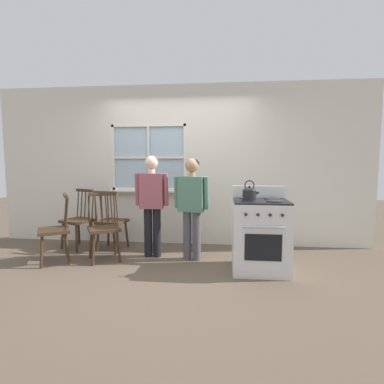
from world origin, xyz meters
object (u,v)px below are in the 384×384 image
at_px(chair_near_wall, 78,221).
at_px(chair_center_cluster, 112,222).
at_px(stove, 260,235).
at_px(person_elderly_left, 152,197).
at_px(chair_near_stove, 55,231).
at_px(chair_by_window, 104,229).
at_px(kettle, 249,193).
at_px(person_teen_center, 192,199).
at_px(potted_plant, 147,186).

bearing_deg(chair_near_wall, chair_center_cluster, 19.76).
height_order(chair_near_wall, stove, stove).
bearing_deg(person_elderly_left, chair_near_stove, -164.31).
distance_m(chair_by_window, chair_near_wall, 0.84).
xyz_separation_m(chair_near_stove, person_elderly_left, (1.29, 0.40, 0.44)).
bearing_deg(chair_by_window, kettle, -39.41).
relative_size(person_teen_center, potted_plant, 5.47).
bearing_deg(person_teen_center, kettle, -19.80).
height_order(chair_by_window, stove, stove).
relative_size(kettle, potted_plant, 0.92).
bearing_deg(kettle, chair_center_cluster, 158.83).
relative_size(chair_near_wall, chair_center_cluster, 1.00).
relative_size(chair_near_stove, person_elderly_left, 0.64).
xyz_separation_m(chair_by_window, stove, (2.18, -0.19, 0.02)).
relative_size(person_teen_center, stove, 1.35).
relative_size(chair_by_window, chair_near_stove, 1.00).
relative_size(chair_by_window, kettle, 3.90).
height_order(chair_center_cluster, chair_near_stove, same).
distance_m(chair_near_stove, stove, 2.81).
bearing_deg(stove, chair_by_window, 175.01).
height_order(chair_by_window, chair_near_stove, same).
bearing_deg(chair_by_window, chair_near_wall, 110.38).
bearing_deg(person_teen_center, chair_by_window, -161.62).
relative_size(stove, kettle, 4.39).
bearing_deg(potted_plant, stove, -32.16).
xyz_separation_m(chair_center_cluster, stove, (2.26, -0.68, 0.02)).
bearing_deg(person_elderly_left, chair_center_cluster, 158.57).
bearing_deg(stove, potted_plant, 147.84).
bearing_deg(stove, chair_near_stove, 179.70).
bearing_deg(person_elderly_left, person_teen_center, -9.30).
xyz_separation_m(chair_center_cluster, chair_near_stove, (-0.56, -0.67, 0.00)).
height_order(chair_near_wall, chair_center_cluster, same).
relative_size(chair_near_wall, chair_near_stove, 1.00).
distance_m(chair_by_window, chair_near_stove, 0.66).
height_order(chair_near_stove, potted_plant, potted_plant).
xyz_separation_m(stove, kettle, (-0.16, -0.13, 0.55)).
bearing_deg(chair_near_stove, person_elderly_left, 75.12).
bearing_deg(stove, chair_near_wall, 165.66).
bearing_deg(person_teen_center, chair_near_wall, -179.76).
bearing_deg(kettle, chair_near_stove, 176.85).
height_order(chair_near_stove, stove, stove).
bearing_deg(chair_near_stove, person_teen_center, 67.47).
xyz_separation_m(person_teen_center, kettle, (0.77, -0.47, 0.15)).
relative_size(chair_center_cluster, kettle, 3.90).
relative_size(person_teen_center, kettle, 5.93).
relative_size(chair_near_stove, person_teen_center, 0.66).
bearing_deg(potted_plant, chair_near_wall, -159.41).
height_order(chair_near_wall, kettle, kettle).
bearing_deg(person_teen_center, chair_near_stove, -158.61).
bearing_deg(chair_by_window, stove, -35.36).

